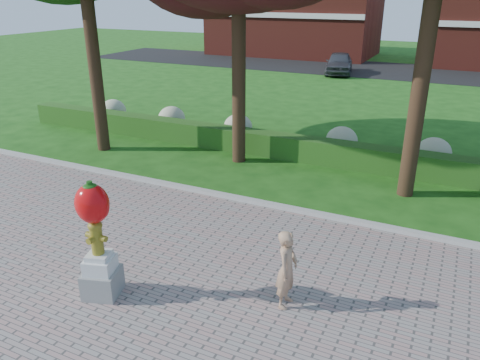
{
  "coord_description": "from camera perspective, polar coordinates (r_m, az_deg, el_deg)",
  "views": [
    {
      "loc": [
        4.52,
        -7.55,
        5.42
      ],
      "look_at": [
        0.43,
        1.0,
        1.55
      ],
      "focal_mm": 35.0,
      "sensor_mm": 36.0,
      "label": 1
    }
  ],
  "objects": [
    {
      "name": "street",
      "position": [
        36.24,
        18.55,
        12.5
      ],
      "size": [
        50.0,
        8.0,
        0.02
      ],
      "primitive_type": "cube",
      "color": "black",
      "rests_on": "ground"
    },
    {
      "name": "hydrant_sculpture",
      "position": [
        8.91,
        -17.1,
        -6.66
      ],
      "size": [
        0.78,
        0.78,
        2.32
      ],
      "rotation": [
        0.0,
        0.0,
        0.3
      ],
      "color": "gray",
      "rests_on": "walkway"
    },
    {
      "name": "parked_car",
      "position": [
        33.84,
        11.99,
        13.79
      ],
      "size": [
        2.49,
        4.5,
        1.45
      ],
      "primitive_type": "imported",
      "rotation": [
        0.0,
        0.0,
        0.19
      ],
      "color": "#3F4147",
      "rests_on": "street"
    },
    {
      "name": "curb",
      "position": [
        12.66,
        2.13,
        -2.78
      ],
      "size": [
        40.0,
        0.18,
        0.15
      ],
      "primitive_type": "cube",
      "color": "#ADADA5",
      "rests_on": "ground"
    },
    {
      "name": "ground",
      "position": [
        10.33,
        -4.64,
        -9.51
      ],
      "size": [
        100.0,
        100.0,
        0.0
      ],
      "primitive_type": "plane",
      "color": "#1A4B12",
      "rests_on": "ground"
    },
    {
      "name": "woman",
      "position": [
        8.53,
        5.75,
        -10.77
      ],
      "size": [
        0.37,
        0.55,
        1.5
      ],
      "primitive_type": "imported",
      "rotation": [
        0.0,
        0.0,
        1.59
      ],
      "color": "tan",
      "rests_on": "walkway"
    },
    {
      "name": "lawn_hedge",
      "position": [
        16.04,
        7.89,
        3.75
      ],
      "size": [
        24.0,
        0.7,
        0.8
      ],
      "primitive_type": "cube",
      "color": "#224915",
      "rests_on": "ground"
    },
    {
      "name": "hydrangea_row",
      "position": [
        16.76,
        10.85,
        4.91
      ],
      "size": [
        20.1,
        1.1,
        0.99
      ],
      "color": "#9EA47D",
      "rests_on": "ground"
    },
    {
      "name": "building_left",
      "position": [
        44.05,
        6.68,
        19.56
      ],
      "size": [
        14.0,
        8.0,
        7.0
      ],
      "primitive_type": "cube",
      "color": "maroon",
      "rests_on": "ground"
    }
  ]
}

